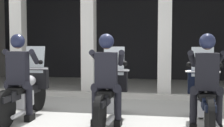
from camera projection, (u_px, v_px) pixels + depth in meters
ground_plane at (131, 93)px, 9.09m from camera, size 80.00×80.00×0.00m
station_building at (135, 17)px, 10.69m from camera, size 11.29×4.18×3.49m
kerb_strip at (123, 96)px, 8.32m from camera, size 10.79×0.24×0.12m
motorcycle_left at (26, 91)px, 6.28m from camera, size 0.62×2.04×1.35m
police_officer_left at (19, 70)px, 5.97m from camera, size 0.63×0.61×1.58m
motorcycle_center at (110, 94)px, 5.91m from camera, size 0.62×2.04×1.35m
police_officer_center at (107, 72)px, 5.60m from camera, size 0.63×0.61×1.58m
motorcycle_right at (204, 97)px, 5.63m from camera, size 0.62×2.04×1.35m
police_officer_right at (207, 73)px, 5.32m from camera, size 0.63×0.61×1.58m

